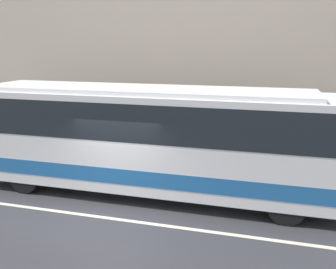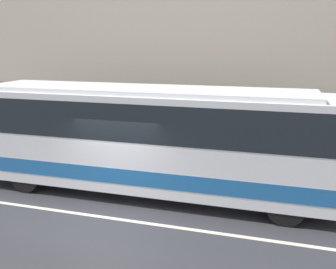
# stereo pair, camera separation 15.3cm
# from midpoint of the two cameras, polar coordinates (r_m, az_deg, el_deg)

# --- Properties ---
(ground_plane) EXTENTS (60.00, 60.00, 0.00)m
(ground_plane) POSITION_cam_midpoint_polar(r_m,az_deg,el_deg) (10.41, -8.98, -12.40)
(ground_plane) COLOR #333338
(sidewalk) EXTENTS (60.00, 2.40, 0.14)m
(sidewalk) POSITION_cam_midpoint_polar(r_m,az_deg,el_deg) (14.91, -0.39, -3.79)
(sidewalk) COLOR #A09E99
(sidewalk) RESTS_ON ground_plane
(building_facade) EXTENTS (60.00, 0.35, 12.38)m
(building_facade) POSITION_cam_midpoint_polar(r_m,az_deg,el_deg) (15.58, 1.10, 18.97)
(building_facade) COLOR #B7A899
(building_facade) RESTS_ON ground_plane
(lane_stripe) EXTENTS (54.00, 0.14, 0.01)m
(lane_stripe) POSITION_cam_midpoint_polar(r_m,az_deg,el_deg) (10.41, -8.98, -12.38)
(lane_stripe) COLOR beige
(lane_stripe) RESTS_ON ground_plane
(transit_bus) EXTENTS (11.82, 2.60, 3.27)m
(transit_bus) POSITION_cam_midpoint_polar(r_m,az_deg,el_deg) (11.49, -3.52, 0.05)
(transit_bus) COLOR silver
(transit_bus) RESTS_ON ground_plane
(pedestrian_waiting) EXTENTS (0.36, 0.36, 1.74)m
(pedestrian_waiting) POSITION_cam_midpoint_polar(r_m,az_deg,el_deg) (14.32, 8.00, -0.96)
(pedestrian_waiting) COLOR #333338
(pedestrian_waiting) RESTS_ON sidewalk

